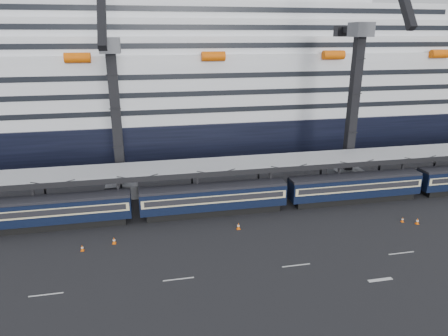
% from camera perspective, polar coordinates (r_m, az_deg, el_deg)
% --- Properties ---
extents(ground, '(260.00, 260.00, 0.00)m').
position_cam_1_polar(ground, '(46.39, 10.78, -10.65)').
color(ground, black).
rests_on(ground, ground).
extents(lane_markings, '(111.00, 4.27, 0.02)m').
position_cam_1_polar(lane_markings, '(46.07, 22.95, -12.12)').
color(lane_markings, beige).
rests_on(lane_markings, ground).
extents(train, '(133.05, 3.00, 4.05)m').
position_cam_1_polar(train, '(52.65, 2.14, -3.98)').
color(train, black).
rests_on(train, ground).
extents(canopy, '(130.00, 6.25, 5.53)m').
position_cam_1_polar(canopy, '(56.40, 5.82, 0.80)').
color(canopy, '#9C9FA5').
rests_on(canopy, ground).
extents(cruise_ship, '(214.09, 28.84, 34.00)m').
position_cam_1_polar(cruise_ship, '(85.15, -1.21, 11.82)').
color(cruise_ship, black).
rests_on(cruise_ship, ground).
extents(crane_dark_near, '(4.50, 17.75, 35.08)m').
position_cam_1_polar(crane_dark_near, '(56.87, -15.21, 7.34)').
color(crane_dark_near, '#45464C').
rests_on(crane_dark_near, ground).
extents(crane_dark_mid, '(4.50, 18.24, 39.64)m').
position_cam_1_polar(crane_dark_mid, '(63.74, 18.25, 9.53)').
color(crane_dark_mid, '#45464C').
rests_on(crane_dark_mid, ground).
extents(traffic_cone_b, '(0.42, 0.42, 0.83)m').
position_cam_1_polar(traffic_cone_b, '(47.18, -15.44, -9.93)').
color(traffic_cone_b, '#E75A07').
rests_on(traffic_cone_b, ground).
extents(traffic_cone_c, '(0.37, 0.37, 0.74)m').
position_cam_1_polar(traffic_cone_c, '(46.79, -19.61, -10.69)').
color(traffic_cone_c, '#E75A07').
rests_on(traffic_cone_c, ground).
extents(traffic_cone_d, '(0.43, 0.43, 0.87)m').
position_cam_1_polar(traffic_cone_d, '(48.66, 2.07, -8.27)').
color(traffic_cone_d, '#E75A07').
rests_on(traffic_cone_d, ground).
extents(traffic_cone_e, '(0.35, 0.35, 0.69)m').
position_cam_1_polar(traffic_cone_e, '(55.15, 24.15, -6.73)').
color(traffic_cone_e, '#E75A07').
rests_on(traffic_cone_e, ground).
extents(traffic_cone_f, '(0.41, 0.41, 0.82)m').
position_cam_1_polar(traffic_cone_f, '(55.35, 25.90, -6.82)').
color(traffic_cone_f, '#E75A07').
rests_on(traffic_cone_f, ground).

